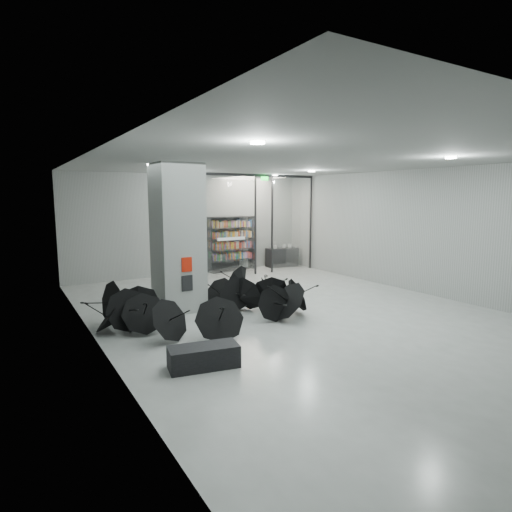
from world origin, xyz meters
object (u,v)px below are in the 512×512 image
shop_counter (282,257)px  umbrella_cluster (215,307)px  column (178,238)px  bench (204,357)px  bookshelf (231,244)px

shop_counter → umbrella_cluster: umbrella_cluster is taller
column → bench: bearing=-104.9°
shop_counter → bench: bearing=-126.3°
column → bench: 4.57m
column → shop_counter: (6.59, 4.48, -1.58)m
shop_counter → umbrella_cluster: bearing=-130.8°
bench → umbrella_cluster: bearing=71.3°
shop_counter → column: bearing=-140.1°
bench → shop_counter: shop_counter is taller
column → shop_counter: column is taller
umbrella_cluster → bench: bearing=-119.4°
shop_counter → umbrella_cluster: (-6.16, -5.86, -0.10)m
bench → bookshelf: (5.23, 8.81, 0.94)m
bookshelf → umbrella_cluster: size_ratio=0.41×
bookshelf → bench: bearing=-129.3°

